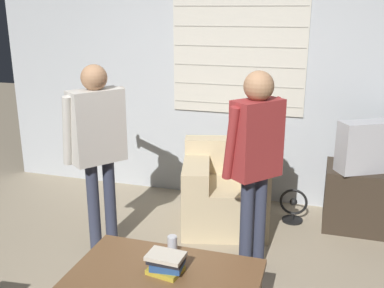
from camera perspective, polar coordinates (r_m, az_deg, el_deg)
wall_back at (r=4.72m, az=4.45°, el=8.11°), size 5.20×0.08×2.55m
armchair_beige at (r=4.30m, az=4.12°, el=-5.92°), size 0.94×0.95×0.78m
coffee_table at (r=2.93m, az=-3.40°, el=-16.57°), size 1.17×0.68×0.42m
tv_stand at (r=4.54m, az=22.50°, el=-6.53°), size 0.95×0.51×0.59m
tv at (r=4.37m, az=23.24°, el=-0.15°), size 0.85×0.60×0.46m
person_left_standing at (r=3.72m, az=-11.96°, el=0.99°), size 0.55×0.79×1.58m
person_right_standing at (r=3.37m, az=8.01°, el=-0.62°), size 0.49×0.73×1.58m
book_stack at (r=2.88m, az=-3.27°, el=-14.81°), size 0.24×0.21×0.13m
soda_can at (r=3.08m, az=-2.50°, el=-12.62°), size 0.07×0.07×0.13m
spare_remote at (r=3.04m, az=-2.43°, el=-14.22°), size 0.12×0.12×0.02m
floor_fan at (r=4.51m, az=12.72°, el=-7.82°), size 0.27×0.20×0.34m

